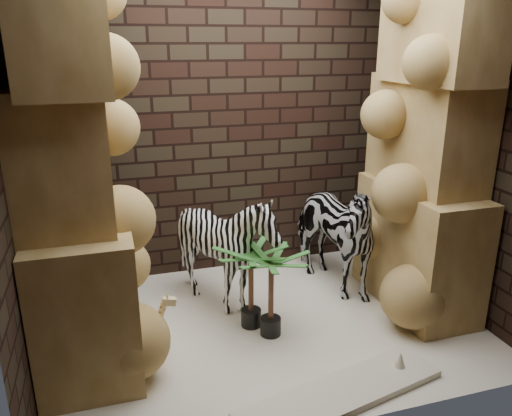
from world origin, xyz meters
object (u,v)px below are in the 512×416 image
object	(u,v)px
giraffe_toy	(141,334)
zebra_left	(226,255)
zebra_right	(329,223)
surfboard	(341,393)
palm_front	(251,287)
palm_back	(271,295)

from	to	relation	value
giraffe_toy	zebra_left	bearing A→B (deg)	42.85
zebra_left	zebra_right	bearing A→B (deg)	20.54
zebra_right	surfboard	world-z (taller)	zebra_right
palm_front	surfboard	world-z (taller)	palm_front
palm_front	palm_back	bearing A→B (deg)	-56.79
palm_back	zebra_left	bearing A→B (deg)	113.77
palm_back	giraffe_toy	bearing A→B (deg)	-169.76
zebra_left	surfboard	size ratio (longest dim) A/B	0.74
giraffe_toy	palm_front	size ratio (longest dim) A/B	0.85
palm_back	surfboard	distance (m)	0.96
zebra_right	palm_front	xyz separation A→B (m)	(-0.90, -0.47, -0.31)
zebra_left	giraffe_toy	size ratio (longest dim) A/B	1.83
zebra_left	surfboard	world-z (taller)	zebra_left
giraffe_toy	surfboard	xyz separation A→B (m)	(1.26, -0.68, -0.28)
giraffe_toy	palm_front	bearing A→B (deg)	22.08
zebra_right	palm_front	distance (m)	1.06
zebra_left	palm_back	xyz separation A→B (m)	(0.24, -0.54, -0.15)
giraffe_toy	palm_back	world-z (taller)	palm_back
zebra_right	surfboard	distance (m)	1.74
palm_back	palm_front	bearing A→B (deg)	123.21
zebra_right	zebra_left	bearing A→B (deg)	173.68
surfboard	giraffe_toy	bearing A→B (deg)	138.88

